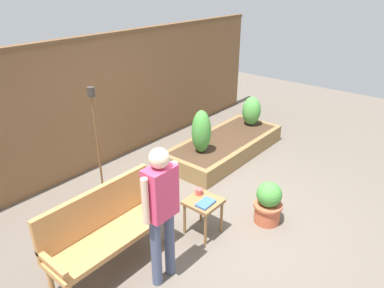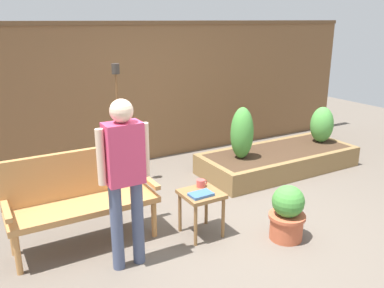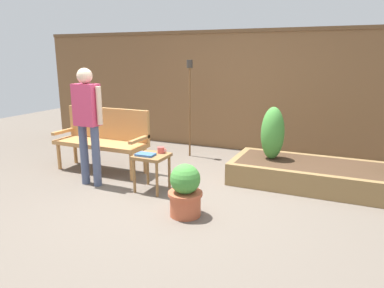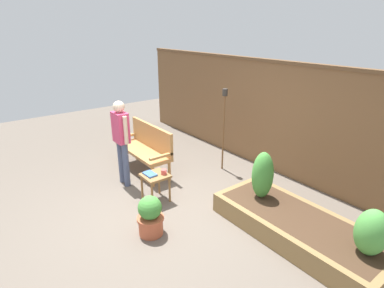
{
  "view_description": "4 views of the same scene",
  "coord_description": "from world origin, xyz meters",
  "px_view_note": "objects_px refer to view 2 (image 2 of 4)",
  "views": [
    {
      "loc": [
        -3.24,
        -2.16,
        2.98
      ],
      "look_at": [
        0.43,
        0.9,
        0.72
      ],
      "focal_mm": 33.5,
      "sensor_mm": 36.0,
      "label": 1
    },
    {
      "loc": [
        -2.31,
        -3.16,
        2.18
      ],
      "look_at": [
        -0.1,
        0.68,
        0.8
      ],
      "focal_mm": 37.63,
      "sensor_mm": 36.0,
      "label": 2
    },
    {
      "loc": [
        1.95,
        -3.77,
        1.71
      ],
      "look_at": [
        0.03,
        0.51,
        0.56
      ],
      "focal_mm": 33.86,
      "sensor_mm": 36.0,
      "label": 3
    },
    {
      "loc": [
        3.59,
        -2.17,
        2.73
      ],
      "look_at": [
        -0.24,
        0.76,
        0.89
      ],
      "focal_mm": 28.81,
      "sensor_mm": 36.0,
      "label": 4
    }
  ],
  "objects_px": {
    "garden_bench": "(81,192)",
    "shrub_far_corner": "(322,125)",
    "cup_on_table": "(201,183)",
    "potted_boxwood": "(287,213)",
    "person_by_bench": "(125,171)",
    "shrub_near_bench": "(242,133)",
    "book_on_table": "(201,194)",
    "side_table": "(201,200)",
    "tiki_torch": "(117,103)"
  },
  "relations": [
    {
      "from": "garden_bench",
      "to": "shrub_far_corner",
      "type": "bearing_deg",
      "value": 8.45
    },
    {
      "from": "cup_on_table",
      "to": "potted_boxwood",
      "type": "distance_m",
      "value": 0.94
    },
    {
      "from": "shrub_far_corner",
      "to": "person_by_bench",
      "type": "height_order",
      "value": "person_by_bench"
    },
    {
      "from": "garden_bench",
      "to": "shrub_near_bench",
      "type": "height_order",
      "value": "shrub_near_bench"
    },
    {
      "from": "shrub_near_bench",
      "to": "person_by_bench",
      "type": "distance_m",
      "value": 2.51
    },
    {
      "from": "shrub_near_bench",
      "to": "potted_boxwood",
      "type": "bearing_deg",
      "value": -110.45
    },
    {
      "from": "potted_boxwood",
      "to": "person_by_bench",
      "type": "bearing_deg",
      "value": 166.8
    },
    {
      "from": "garden_bench",
      "to": "book_on_table",
      "type": "distance_m",
      "value": 1.2
    },
    {
      "from": "side_table",
      "to": "person_by_bench",
      "type": "distance_m",
      "value": 1.03
    },
    {
      "from": "tiki_torch",
      "to": "potted_boxwood",
      "type": "bearing_deg",
      "value": -66.71
    },
    {
      "from": "cup_on_table",
      "to": "shrub_far_corner",
      "type": "distance_m",
      "value": 2.97
    },
    {
      "from": "garden_bench",
      "to": "cup_on_table",
      "type": "height_order",
      "value": "garden_bench"
    },
    {
      "from": "potted_boxwood",
      "to": "shrub_near_bench",
      "type": "distance_m",
      "value": 1.74
    },
    {
      "from": "garden_bench",
      "to": "side_table",
      "type": "bearing_deg",
      "value": -23.45
    },
    {
      "from": "book_on_table",
      "to": "shrub_near_bench",
      "type": "bearing_deg",
      "value": 38.03
    },
    {
      "from": "cup_on_table",
      "to": "book_on_table",
      "type": "bearing_deg",
      "value": -121.3
    },
    {
      "from": "side_table",
      "to": "book_on_table",
      "type": "height_order",
      "value": "book_on_table"
    },
    {
      "from": "potted_boxwood",
      "to": "shrub_far_corner",
      "type": "relative_size",
      "value": 1.03
    },
    {
      "from": "book_on_table",
      "to": "person_by_bench",
      "type": "relative_size",
      "value": 0.15
    },
    {
      "from": "cup_on_table",
      "to": "book_on_table",
      "type": "height_order",
      "value": "cup_on_table"
    },
    {
      "from": "book_on_table",
      "to": "cup_on_table",
      "type": "bearing_deg",
      "value": 56.59
    },
    {
      "from": "side_table",
      "to": "cup_on_table",
      "type": "xyz_separation_m",
      "value": [
        0.07,
        0.12,
        0.12
      ]
    },
    {
      "from": "shrub_far_corner",
      "to": "garden_bench",
      "type": "bearing_deg",
      "value": -171.55
    },
    {
      "from": "potted_boxwood",
      "to": "shrub_far_corner",
      "type": "bearing_deg",
      "value": 36.3
    },
    {
      "from": "side_table",
      "to": "shrub_near_bench",
      "type": "bearing_deg",
      "value": 39.36
    },
    {
      "from": "cup_on_table",
      "to": "person_by_bench",
      "type": "bearing_deg",
      "value": -163.95
    },
    {
      "from": "potted_boxwood",
      "to": "book_on_table",
      "type": "bearing_deg",
      "value": 149.69
    },
    {
      "from": "person_by_bench",
      "to": "book_on_table",
      "type": "bearing_deg",
      "value": 5.23
    },
    {
      "from": "potted_boxwood",
      "to": "tiki_torch",
      "type": "bearing_deg",
      "value": 113.29
    },
    {
      "from": "garden_bench",
      "to": "person_by_bench",
      "type": "xyz_separation_m",
      "value": [
        0.24,
        -0.63,
        0.39
      ]
    },
    {
      "from": "book_on_table",
      "to": "person_by_bench",
      "type": "xyz_separation_m",
      "value": [
        -0.82,
        -0.07,
        0.44
      ]
    },
    {
      "from": "book_on_table",
      "to": "tiki_torch",
      "type": "xyz_separation_m",
      "value": [
        -0.2,
        1.79,
        0.64
      ]
    },
    {
      "from": "side_table",
      "to": "book_on_table",
      "type": "xyz_separation_m",
      "value": [
        -0.05,
        -0.07,
        0.1
      ]
    },
    {
      "from": "side_table",
      "to": "shrub_near_bench",
      "type": "distance_m",
      "value": 1.71
    },
    {
      "from": "shrub_far_corner",
      "to": "tiki_torch",
      "type": "bearing_deg",
      "value": 168.34
    },
    {
      "from": "cup_on_table",
      "to": "tiki_torch",
      "type": "xyz_separation_m",
      "value": [
        -0.32,
        1.59,
        0.61
      ]
    },
    {
      "from": "side_table",
      "to": "shrub_far_corner",
      "type": "distance_m",
      "value": 3.08
    },
    {
      "from": "potted_boxwood",
      "to": "shrub_far_corner",
      "type": "height_order",
      "value": "shrub_far_corner"
    },
    {
      "from": "potted_boxwood",
      "to": "side_table",
      "type": "bearing_deg",
      "value": 144.23
    },
    {
      "from": "garden_bench",
      "to": "tiki_torch",
      "type": "distance_m",
      "value": 1.62
    },
    {
      "from": "cup_on_table",
      "to": "shrub_far_corner",
      "type": "height_order",
      "value": "shrub_far_corner"
    },
    {
      "from": "potted_boxwood",
      "to": "person_by_bench",
      "type": "xyz_separation_m",
      "value": [
        -1.58,
        0.37,
        0.64
      ]
    },
    {
      "from": "shrub_far_corner",
      "to": "tiki_torch",
      "type": "xyz_separation_m",
      "value": [
        -3.13,
        0.65,
        0.55
      ]
    },
    {
      "from": "side_table",
      "to": "shrub_near_bench",
      "type": "relative_size",
      "value": 0.66
    },
    {
      "from": "garden_bench",
      "to": "shrub_far_corner",
      "type": "relative_size",
      "value": 2.53
    },
    {
      "from": "person_by_bench",
      "to": "shrub_near_bench",
      "type": "bearing_deg",
      "value": 29.26
    },
    {
      "from": "garden_bench",
      "to": "person_by_bench",
      "type": "distance_m",
      "value": 0.78
    },
    {
      "from": "garden_bench",
      "to": "shrub_near_bench",
      "type": "bearing_deg",
      "value": 13.78
    },
    {
      "from": "potted_boxwood",
      "to": "tiki_torch",
      "type": "xyz_separation_m",
      "value": [
        -0.96,
        2.24,
        0.84
      ]
    },
    {
      "from": "shrub_far_corner",
      "to": "side_table",
      "type": "bearing_deg",
      "value": -159.55
    }
  ]
}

